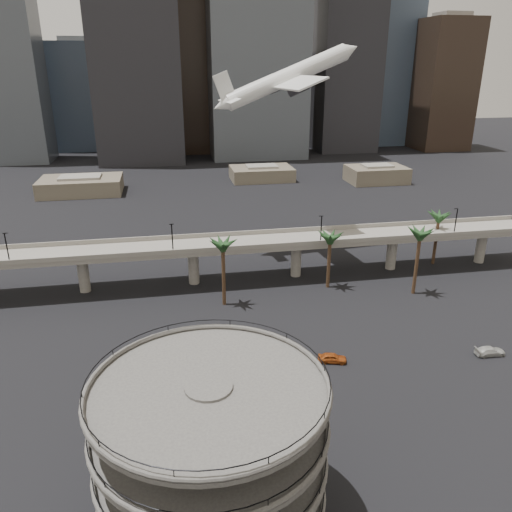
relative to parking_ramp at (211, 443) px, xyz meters
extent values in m
plane|color=black|center=(13.00, 4.00, -9.84)|extent=(700.00, 700.00, 0.00)
cylinder|color=#494744|center=(0.00, 0.00, -1.84)|extent=(4.40, 4.40, 16.50)
cylinder|color=#494744|center=(0.00, 0.00, -6.06)|extent=(22.00, 22.00, 0.45)
torus|color=#494744|center=(0.00, 0.00, -5.59)|extent=(22.20, 22.20, 0.50)
torus|color=black|center=(0.00, 0.00, -4.79)|extent=(21.80, 21.80, 0.10)
cylinder|color=#494744|center=(0.00, 0.00, -2.06)|extent=(22.00, 22.00, 0.45)
torus|color=#494744|center=(0.00, 0.00, -1.59)|extent=(22.20, 22.20, 0.50)
torus|color=black|center=(0.00, 0.00, -0.79)|extent=(21.80, 21.80, 0.10)
cylinder|color=#494744|center=(0.00, 0.00, 1.94)|extent=(22.00, 22.00, 0.45)
torus|color=#494744|center=(0.00, 0.00, 2.41)|extent=(22.20, 22.20, 0.50)
torus|color=black|center=(0.00, 0.00, 3.21)|extent=(21.80, 21.80, 0.10)
cylinder|color=#494744|center=(0.00, 0.00, 5.94)|extent=(22.00, 22.00, 0.45)
torus|color=#494744|center=(0.00, 0.00, 6.41)|extent=(22.20, 22.20, 0.50)
torus|color=black|center=(0.00, 0.00, 7.21)|extent=(21.80, 21.80, 0.10)
cube|color=gray|center=(13.00, 59.00, -1.84)|extent=(130.00, 9.00, 0.90)
cube|color=gray|center=(13.00, 54.50, -0.94)|extent=(130.00, 0.30, 1.00)
cube|color=gray|center=(13.00, 63.50, -0.94)|extent=(130.00, 0.30, 1.00)
cylinder|color=gray|center=(-20.00, 59.00, -6.04)|extent=(2.20, 2.20, 8.00)
cylinder|color=gray|center=(2.00, 59.00, -6.04)|extent=(2.20, 2.20, 8.00)
cylinder|color=gray|center=(24.00, 59.00, -6.04)|extent=(2.20, 2.20, 8.00)
cylinder|color=gray|center=(46.00, 59.00, -6.04)|extent=(2.20, 2.20, 8.00)
cylinder|color=gray|center=(68.00, 59.00, -6.04)|extent=(2.20, 2.20, 8.00)
cylinder|color=black|center=(-32.00, 55.00, 1.66)|extent=(0.24, 0.24, 6.00)
cylinder|color=black|center=(-2.00, 55.00, 1.66)|extent=(0.24, 0.24, 6.00)
cylinder|color=black|center=(28.00, 55.00, 1.66)|extent=(0.24, 0.24, 6.00)
cylinder|color=black|center=(58.00, 55.00, 1.66)|extent=(0.24, 0.24, 6.00)
cylinder|color=#4B3420|center=(7.00, 48.00, -3.76)|extent=(0.70, 0.70, 12.15)
ellipsoid|color=#1C3C1B|center=(7.00, 48.00, 2.71)|extent=(4.40, 4.40, 2.00)
cylinder|color=#4B3420|center=(29.00, 52.00, -4.44)|extent=(0.70, 0.70, 10.80)
ellipsoid|color=#1C3C1B|center=(29.00, 52.00, 1.36)|extent=(4.40, 4.40, 2.00)
cylinder|color=#4B3420|center=(45.00, 46.00, -3.54)|extent=(0.70, 0.70, 12.60)
ellipsoid|color=#1C3C1B|center=(45.00, 46.00, 3.16)|extent=(4.40, 4.40, 2.00)
cylinder|color=#4B3420|center=(57.00, 60.00, -4.21)|extent=(0.70, 0.70, 11.25)
ellipsoid|color=#1C3C1B|center=(57.00, 60.00, 1.81)|extent=(4.40, 4.40, 2.00)
cube|color=brown|center=(-32.00, 144.00, -7.09)|extent=(28.00, 18.00, 5.50)
cube|color=gray|center=(-32.00, 144.00, -3.94)|extent=(14.00, 9.00, 0.80)
cube|color=brown|center=(35.00, 154.00, -7.34)|extent=(24.00, 16.00, 5.00)
cube|color=gray|center=(35.00, 154.00, -4.44)|extent=(12.00, 8.00, 0.80)
cube|color=brown|center=(78.00, 142.00, -6.84)|extent=(22.00, 15.00, 6.00)
cube|color=gray|center=(78.00, 142.00, -3.44)|extent=(11.00, 7.50, 0.80)
cube|color=#484E55|center=(-67.00, 214.00, 33.45)|extent=(26.00, 24.00, 86.57)
cube|color=#3D4C5F|center=(-42.00, 249.00, 16.80)|extent=(30.00, 30.00, 53.27)
cube|color=gray|center=(-42.00, 249.00, 44.64)|extent=(16.50, 16.50, 2.40)
cube|color=black|center=(-12.00, 204.00, 51.21)|extent=(38.00, 30.00, 122.08)
cube|color=black|center=(18.00, 229.00, 40.11)|extent=(28.00, 26.00, 99.88)
cube|color=#484E55|center=(43.00, 209.00, 56.75)|extent=(45.00, 32.00, 133.18)
cube|color=#86755D|center=(68.00, 244.00, 13.47)|extent=(24.00, 24.00, 46.61)
cube|color=gray|center=(68.00, 244.00, 37.98)|extent=(13.20, 13.20, 2.40)
cube|color=black|center=(91.00, 219.00, 42.88)|extent=(30.00, 28.00, 105.43)
cube|color=#3D4C5F|center=(118.00, 239.00, 29.01)|extent=(34.00, 30.00, 77.69)
cube|color=black|center=(143.00, 214.00, 22.35)|extent=(26.00, 26.00, 64.37)
cube|color=gray|center=(143.00, 214.00, 55.73)|extent=(14.30, 14.30, 2.40)
cube|color=#86755D|center=(31.00, 264.00, 11.25)|extent=(22.00, 22.00, 42.17)
cube|color=gray|center=(31.00, 264.00, 33.54)|extent=(12.10, 12.10, 2.40)
cylinder|color=silver|center=(25.70, 77.19, 30.53)|extent=(29.36, 7.95, 14.03)
cone|color=silver|center=(40.91, 79.39, 36.32)|extent=(5.31, 4.47, 4.88)
cone|color=silver|center=(10.48, 74.98, 24.73)|extent=(5.11, 4.03, 4.48)
cube|color=silver|center=(24.94, 77.08, 29.56)|extent=(11.07, 32.41, 2.78)
cube|color=silver|center=(12.30, 75.25, 25.88)|extent=(3.97, 10.84, 1.14)
cube|color=silver|center=(11.26, 75.10, 28.65)|extent=(5.23, 1.12, 6.65)
cylinder|color=#232328|center=(25.11, 82.99, 28.36)|extent=(5.17, 2.80, 3.55)
cylinder|color=#232328|center=(26.78, 71.45, 28.36)|extent=(5.17, 2.80, 3.55)
imported|color=#A64917|center=(20.99, 25.21, -9.08)|extent=(4.73, 2.90, 1.50)
imported|color=black|center=(15.29, 23.83, -9.11)|extent=(4.48, 1.80, 1.45)
imported|color=#B3B3AE|center=(46.23, 22.61, -9.14)|extent=(4.90, 2.17, 1.40)
camera|label=1|loc=(-2.60, -37.62, 33.45)|focal=35.00mm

